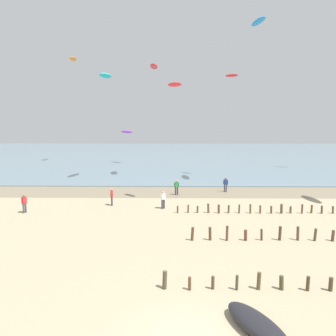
{
  "coord_description": "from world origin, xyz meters",
  "views": [
    {
      "loc": [
        -0.67,
        -11.08,
        8.37
      ],
      "look_at": [
        -0.99,
        12.79,
        4.75
      ],
      "focal_mm": 34.68,
      "sensor_mm": 36.0,
      "label": 1
    }
  ],
  "objects_px": {
    "kite_aloft_3": "(232,75)",
    "kite_aloft_1": "(127,132)",
    "person_mid_beach": "(24,203)",
    "kite_aloft_7": "(106,76)",
    "person_right_flank": "(163,199)",
    "kite_aloft_4": "(154,66)",
    "person_far_down_beach": "(226,184)",
    "grounded_kite": "(257,324)",
    "kite_aloft_2": "(73,59)",
    "person_nearest_camera": "(112,196)",
    "kite_aloft_8": "(175,85)",
    "kite_aloft_0": "(258,21)",
    "person_left_flank": "(177,187)"
  },
  "relations": [
    {
      "from": "person_far_down_beach",
      "to": "kite_aloft_1",
      "type": "height_order",
      "value": "kite_aloft_1"
    },
    {
      "from": "person_left_flank",
      "to": "person_far_down_beach",
      "type": "relative_size",
      "value": 1.0
    },
    {
      "from": "grounded_kite",
      "to": "person_right_flank",
      "type": "bearing_deg",
      "value": -13.95
    },
    {
      "from": "person_mid_beach",
      "to": "person_right_flank",
      "type": "height_order",
      "value": "same"
    },
    {
      "from": "kite_aloft_8",
      "to": "person_far_down_beach",
      "type": "bearing_deg",
      "value": -93.3
    },
    {
      "from": "kite_aloft_3",
      "to": "grounded_kite",
      "type": "bearing_deg",
      "value": -62.66
    },
    {
      "from": "person_right_flank",
      "to": "kite_aloft_3",
      "type": "relative_size",
      "value": 0.91
    },
    {
      "from": "kite_aloft_2",
      "to": "kite_aloft_4",
      "type": "height_order",
      "value": "kite_aloft_2"
    },
    {
      "from": "person_right_flank",
      "to": "kite_aloft_0",
      "type": "distance_m",
      "value": 24.66
    },
    {
      "from": "kite_aloft_3",
      "to": "kite_aloft_7",
      "type": "relative_size",
      "value": 0.54
    },
    {
      "from": "kite_aloft_1",
      "to": "kite_aloft_7",
      "type": "bearing_deg",
      "value": 127.36
    },
    {
      "from": "person_right_flank",
      "to": "person_nearest_camera",
      "type": "bearing_deg",
      "value": 167.85
    },
    {
      "from": "kite_aloft_3",
      "to": "kite_aloft_7",
      "type": "xyz_separation_m",
      "value": [
        -16.91,
        -2.27,
        -0.28
      ]
    },
    {
      "from": "person_mid_beach",
      "to": "grounded_kite",
      "type": "height_order",
      "value": "person_mid_beach"
    },
    {
      "from": "grounded_kite",
      "to": "kite_aloft_2",
      "type": "xyz_separation_m",
      "value": [
        -21.37,
        48.98,
        18.79
      ]
    },
    {
      "from": "person_left_flank",
      "to": "kite_aloft_1",
      "type": "bearing_deg",
      "value": 109.58
    },
    {
      "from": "person_far_down_beach",
      "to": "grounded_kite",
      "type": "xyz_separation_m",
      "value": [
        -2.81,
        -25.05,
        -0.58
      ]
    },
    {
      "from": "kite_aloft_1",
      "to": "kite_aloft_7",
      "type": "xyz_separation_m",
      "value": [
        -0.34,
        -16.63,
        7.97
      ]
    },
    {
      "from": "person_right_flank",
      "to": "kite_aloft_4",
      "type": "xyz_separation_m",
      "value": [
        -1.68,
        15.93,
        14.51
      ]
    },
    {
      "from": "kite_aloft_1",
      "to": "kite_aloft_4",
      "type": "xyz_separation_m",
      "value": [
        5.89,
        -14.74,
        9.41
      ]
    },
    {
      "from": "kite_aloft_7",
      "to": "kite_aloft_8",
      "type": "xyz_separation_m",
      "value": [
        8.99,
        -11.56,
        -2.33
      ]
    },
    {
      "from": "kite_aloft_4",
      "to": "kite_aloft_7",
      "type": "relative_size",
      "value": 0.93
    },
    {
      "from": "kite_aloft_2",
      "to": "person_right_flank",
      "type": "bearing_deg",
      "value": 25.57
    },
    {
      "from": "person_mid_beach",
      "to": "kite_aloft_2",
      "type": "xyz_separation_m",
      "value": [
        -4.74,
        32.68,
        18.21
      ]
    },
    {
      "from": "kite_aloft_2",
      "to": "kite_aloft_8",
      "type": "xyz_separation_m",
      "value": [
        18.23,
        -28.66,
        -7.48
      ]
    },
    {
      "from": "grounded_kite",
      "to": "kite_aloft_0",
      "type": "relative_size",
      "value": 0.94
    },
    {
      "from": "kite_aloft_1",
      "to": "kite_aloft_3",
      "type": "xyz_separation_m",
      "value": [
        16.57,
        -14.35,
        8.25
      ]
    },
    {
      "from": "grounded_kite",
      "to": "kite_aloft_1",
      "type": "bearing_deg",
      "value": -13.57
    },
    {
      "from": "person_right_flank",
      "to": "person_far_down_beach",
      "type": "bearing_deg",
      "value": 45.69
    },
    {
      "from": "person_mid_beach",
      "to": "kite_aloft_4",
      "type": "bearing_deg",
      "value": 58.44
    },
    {
      "from": "person_nearest_camera",
      "to": "kite_aloft_3",
      "type": "height_order",
      "value": "kite_aloft_3"
    },
    {
      "from": "kite_aloft_2",
      "to": "kite_aloft_7",
      "type": "relative_size",
      "value": 0.91
    },
    {
      "from": "grounded_kite",
      "to": "kite_aloft_1",
      "type": "height_order",
      "value": "kite_aloft_1"
    },
    {
      "from": "kite_aloft_1",
      "to": "kite_aloft_4",
      "type": "bearing_deg",
      "value": 150.32
    },
    {
      "from": "kite_aloft_4",
      "to": "kite_aloft_8",
      "type": "relative_size",
      "value": 1.67
    },
    {
      "from": "kite_aloft_3",
      "to": "kite_aloft_2",
      "type": "bearing_deg",
      "value": -174.23
    },
    {
      "from": "person_right_flank",
      "to": "kite_aloft_0",
      "type": "bearing_deg",
      "value": 45.49
    },
    {
      "from": "person_mid_beach",
      "to": "kite_aloft_7",
      "type": "relative_size",
      "value": 0.49
    },
    {
      "from": "kite_aloft_3",
      "to": "kite_aloft_1",
      "type": "bearing_deg",
      "value": 174.42
    },
    {
      "from": "kite_aloft_0",
      "to": "kite_aloft_3",
      "type": "distance_m",
      "value": 7.81
    },
    {
      "from": "kite_aloft_1",
      "to": "kite_aloft_8",
      "type": "relative_size",
      "value": 1.54
    },
    {
      "from": "kite_aloft_0",
      "to": "kite_aloft_8",
      "type": "distance_m",
      "value": 15.65
    },
    {
      "from": "person_right_flank",
      "to": "kite_aloft_4",
      "type": "bearing_deg",
      "value": 96.03
    },
    {
      "from": "kite_aloft_3",
      "to": "kite_aloft_8",
      "type": "distance_m",
      "value": 16.16
    },
    {
      "from": "person_left_flank",
      "to": "kite_aloft_4",
      "type": "bearing_deg",
      "value": 106.31
    },
    {
      "from": "kite_aloft_2",
      "to": "kite_aloft_4",
      "type": "xyz_separation_m",
      "value": [
        15.47,
        -15.2,
        -3.7
      ]
    },
    {
      "from": "kite_aloft_1",
      "to": "person_mid_beach",
      "type": "bearing_deg",
      "value": 119.98
    },
    {
      "from": "person_far_down_beach",
      "to": "kite_aloft_2",
      "type": "relative_size",
      "value": 0.55
    },
    {
      "from": "person_mid_beach",
      "to": "grounded_kite",
      "type": "distance_m",
      "value": 23.3
    },
    {
      "from": "person_nearest_camera",
      "to": "person_right_flank",
      "type": "height_order",
      "value": "same"
    }
  ]
}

